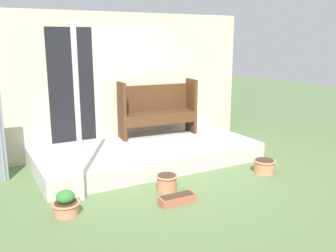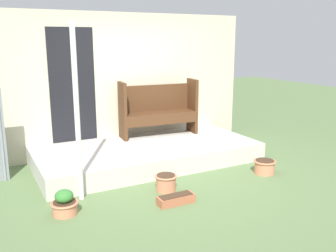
# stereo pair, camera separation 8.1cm
# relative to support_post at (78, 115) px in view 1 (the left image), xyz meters

# --- Properties ---
(ground_plane) EXTENTS (24.00, 24.00, 0.00)m
(ground_plane) POSITION_rel_support_post_xyz_m (1.41, 0.11, -1.17)
(ground_plane) COLOR #5B7547
(porch_slab) EXTENTS (3.79, 1.76, 0.31)m
(porch_slab) POSITION_rel_support_post_xyz_m (1.45, 0.99, -1.02)
(porch_slab) COLOR beige
(porch_slab) RESTS_ON ground_plane
(house_wall) EXTENTS (4.99, 0.08, 2.60)m
(house_wall) POSITION_rel_support_post_xyz_m (1.41, 1.90, 0.13)
(house_wall) COLOR beige
(house_wall) RESTS_ON ground_plane
(support_post) EXTENTS (0.07, 0.07, 2.35)m
(support_post) POSITION_rel_support_post_xyz_m (0.00, 0.00, 0.00)
(support_post) COLOR white
(support_post) RESTS_ON ground_plane
(bench) EXTENTS (1.51, 0.53, 1.05)m
(bench) POSITION_rel_support_post_xyz_m (1.94, 1.55, -0.32)
(bench) COLOR #4C2D19
(bench) RESTS_ON porch_slab
(flower_pot_left) EXTENTS (0.34, 0.34, 0.32)m
(flower_pot_left) POSITION_rel_support_post_xyz_m (-0.30, -0.36, -1.03)
(flower_pot_left) COLOR tan
(flower_pot_left) RESTS_ON ground_plane
(flower_pot_middle) EXTENTS (0.32, 0.32, 0.24)m
(flower_pot_middle) POSITION_rel_support_post_xyz_m (1.15, -0.28, -1.04)
(flower_pot_middle) COLOR tan
(flower_pot_middle) RESTS_ON ground_plane
(flower_pot_right) EXTENTS (0.36, 0.36, 0.22)m
(flower_pot_right) POSITION_rel_support_post_xyz_m (2.89, -0.39, -1.05)
(flower_pot_right) COLOR tan
(flower_pot_right) RESTS_ON ground_plane
(planter_box_rect) EXTENTS (0.50, 0.18, 0.12)m
(planter_box_rect) POSITION_rel_support_post_xyz_m (1.07, -0.73, -1.11)
(planter_box_rect) COLOR #B26042
(planter_box_rect) RESTS_ON ground_plane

